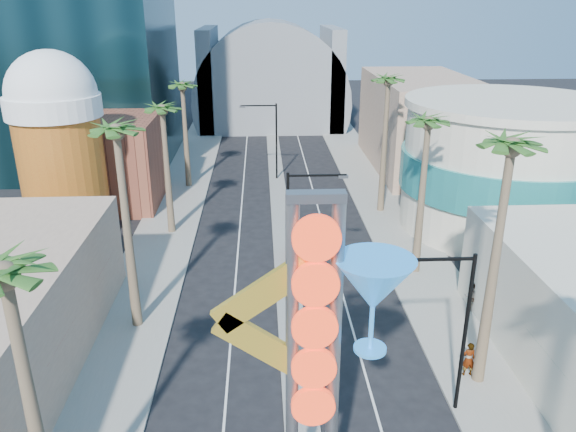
# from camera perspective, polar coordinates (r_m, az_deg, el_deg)

# --- Properties ---
(sidewalk_west) EXTENTS (5.00, 100.00, 0.15)m
(sidewalk_west) POSITION_cam_1_polar(r_m,az_deg,el_deg) (51.50, -11.46, 0.57)
(sidewalk_west) COLOR gray
(sidewalk_west) RESTS_ON ground
(sidewalk_east) EXTENTS (5.00, 100.00, 0.15)m
(sidewalk_east) POSITION_cam_1_polar(r_m,az_deg,el_deg) (52.09, 9.67, 0.94)
(sidewalk_east) COLOR gray
(sidewalk_east) RESTS_ON ground
(median) EXTENTS (1.60, 84.00, 0.15)m
(median) POSITION_cam_1_polar(r_m,az_deg,el_deg) (53.73, -0.95, 1.89)
(median) COLOR gray
(median) RESTS_ON ground
(brick_filler_west) EXTENTS (10.00, 10.00, 8.00)m
(brick_filler_west) POSITION_cam_1_polar(r_m,az_deg,el_deg) (54.47, -18.13, 5.42)
(brick_filler_west) COLOR brown
(brick_filler_west) RESTS_ON ground
(filler_east) EXTENTS (10.00, 20.00, 10.00)m
(filler_east) POSITION_cam_1_polar(r_m,az_deg,el_deg) (64.47, 13.26, 9.17)
(filler_east) COLOR tan
(filler_east) RESTS_ON ground
(beer_mug) EXTENTS (7.00, 7.00, 14.50)m
(beer_mug) POSITION_cam_1_polar(r_m,az_deg,el_deg) (46.45, -22.28, 7.18)
(beer_mug) COLOR #A94516
(beer_mug) RESTS_ON ground
(turquoise_building) EXTENTS (16.60, 16.60, 10.60)m
(turquoise_building) POSITION_cam_1_polar(r_m,az_deg,el_deg) (48.63, 21.14, 4.74)
(turquoise_building) COLOR beige
(turquoise_building) RESTS_ON ground
(canopy) EXTENTS (22.00, 16.00, 22.00)m
(canopy) POSITION_cam_1_polar(r_m,az_deg,el_deg) (85.76, -1.76, 12.14)
(canopy) COLOR slate
(canopy) RESTS_ON ground
(neon_sign) EXTENTS (6.53, 2.60, 12.55)m
(neon_sign) POSITION_cam_1_polar(r_m,az_deg,el_deg) (19.03, 5.11, -12.65)
(neon_sign) COLOR gray
(neon_sign) RESTS_ON ground
(streetlight_0) EXTENTS (3.79, 0.25, 8.00)m
(streetlight_0) POSITION_cam_1_polar(r_m,az_deg,el_deg) (35.23, 0.88, -0.43)
(streetlight_0) COLOR black
(streetlight_0) RESTS_ON ground
(streetlight_1) EXTENTS (3.79, 0.25, 8.00)m
(streetlight_1) POSITION_cam_1_polar(r_m,az_deg,el_deg) (58.15, -1.73, 8.32)
(streetlight_1) COLOR black
(streetlight_1) RESTS_ON ground
(streetlight_2) EXTENTS (3.45, 0.25, 8.00)m
(streetlight_2) POSITION_cam_1_polar(r_m,az_deg,el_deg) (25.83, 16.70, -10.13)
(streetlight_2) COLOR black
(streetlight_2) RESTS_ON ground
(palm_0) EXTENTS (2.40, 2.40, 11.70)m
(palm_0) POSITION_cam_1_polar(r_m,az_deg,el_deg) (18.25, -26.57, -7.08)
(palm_0) COLOR brown
(palm_0) RESTS_ON ground
(palm_1) EXTENTS (2.40, 2.40, 12.70)m
(palm_1) POSITION_cam_1_polar(r_m,az_deg,el_deg) (30.43, -16.92, 6.90)
(palm_1) COLOR brown
(palm_1) RESTS_ON ground
(palm_2) EXTENTS (2.40, 2.40, 11.20)m
(palm_2) POSITION_cam_1_polar(r_m,az_deg,el_deg) (44.11, -12.60, 9.76)
(palm_2) COLOR brown
(palm_2) RESTS_ON ground
(palm_3) EXTENTS (2.40, 2.40, 11.20)m
(palm_3) POSITION_cam_1_polar(r_m,az_deg,el_deg) (55.80, -10.65, 12.24)
(palm_3) COLOR brown
(palm_3) RESTS_ON ground
(palm_5) EXTENTS (2.40, 2.40, 13.20)m
(palm_5) POSITION_cam_1_polar(r_m,az_deg,el_deg) (25.89, 21.56, 4.92)
(palm_5) COLOR brown
(palm_5) RESTS_ON ground
(palm_6) EXTENTS (2.40, 2.40, 11.70)m
(palm_6) POSITION_cam_1_polar(r_m,az_deg,el_deg) (37.12, 14.00, 8.24)
(palm_6) COLOR brown
(palm_6) RESTS_ON ground
(palm_7) EXTENTS (2.40, 2.40, 12.70)m
(palm_7) POSITION_cam_1_polar(r_m,az_deg,el_deg) (48.37, 10.12, 12.54)
(palm_7) COLOR brown
(palm_7) RESTS_ON ground
(red_pickup) EXTENTS (3.33, 5.89, 1.55)m
(red_pickup) POSITION_cam_1_polar(r_m,az_deg,el_deg) (39.78, 1.69, -4.24)
(red_pickup) COLOR #B90E10
(red_pickup) RESTS_ON ground
(pedestrian_a) EXTENTS (0.71, 0.49, 1.87)m
(pedestrian_a) POSITION_cam_1_polar(r_m,az_deg,el_deg) (30.27, 17.87, -13.66)
(pedestrian_a) COLOR gray
(pedestrian_a) RESTS_ON sidewalk_east
(pedestrian_b) EXTENTS (1.00, 0.84, 1.84)m
(pedestrian_b) POSITION_cam_1_polar(r_m,az_deg,el_deg) (35.98, 18.18, -7.79)
(pedestrian_b) COLOR gray
(pedestrian_b) RESTS_ON sidewalk_east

